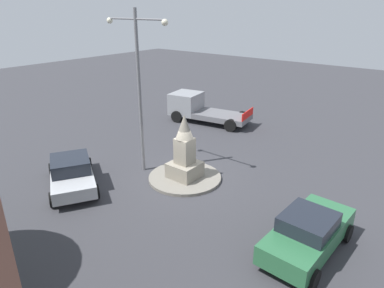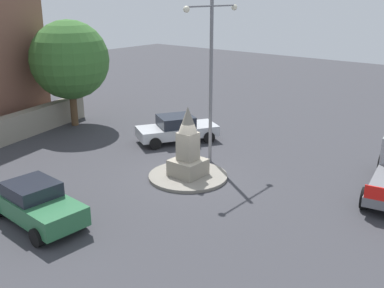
{
  "view_description": "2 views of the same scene",
  "coord_description": "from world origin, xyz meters",
  "px_view_note": "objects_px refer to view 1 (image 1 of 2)",
  "views": [
    {
      "loc": [
        -9.48,
        11.4,
        7.78
      ],
      "look_at": [
        -0.22,
        -0.28,
        1.79
      ],
      "focal_mm": 32.0,
      "sensor_mm": 36.0,
      "label": 1
    },
    {
      "loc": [
        -14.35,
        -12.04,
        7.83
      ],
      "look_at": [
        0.36,
        0.06,
        1.48
      ],
      "focal_mm": 42.44,
      "sensor_mm": 36.0,
      "label": 2
    }
  ],
  "objects_px": {
    "car_silver_passing": "(71,172)",
    "truck_grey_parked_right": "(198,108)",
    "streetlamp": "(139,78)",
    "monument": "(185,153)",
    "car_green_waiting": "(308,233)"
  },
  "relations": [
    {
      "from": "streetlamp",
      "to": "car_silver_passing",
      "type": "distance_m",
      "value": 5.32
    },
    {
      "from": "monument",
      "to": "car_silver_passing",
      "type": "height_order",
      "value": "monument"
    },
    {
      "from": "car_silver_passing",
      "to": "car_green_waiting",
      "type": "bearing_deg",
      "value": -167.41
    },
    {
      "from": "streetlamp",
      "to": "car_green_waiting",
      "type": "height_order",
      "value": "streetlamp"
    },
    {
      "from": "streetlamp",
      "to": "truck_grey_parked_right",
      "type": "bearing_deg",
      "value": -71.36
    },
    {
      "from": "car_green_waiting",
      "to": "car_silver_passing",
      "type": "height_order",
      "value": "car_green_waiting"
    },
    {
      "from": "car_silver_passing",
      "to": "truck_grey_parked_right",
      "type": "bearing_deg",
      "value": -82.71
    },
    {
      "from": "monument",
      "to": "truck_grey_parked_right",
      "type": "bearing_deg",
      "value": -56.62
    },
    {
      "from": "monument",
      "to": "streetlamp",
      "type": "relative_size",
      "value": 0.4
    },
    {
      "from": "monument",
      "to": "car_green_waiting",
      "type": "height_order",
      "value": "monument"
    },
    {
      "from": "streetlamp",
      "to": "monument",
      "type": "bearing_deg",
      "value": -167.16
    },
    {
      "from": "truck_grey_parked_right",
      "to": "streetlamp",
      "type": "bearing_deg",
      "value": 108.64
    },
    {
      "from": "monument",
      "to": "car_green_waiting",
      "type": "xyz_separation_m",
      "value": [
        -6.63,
        1.53,
        -0.6
      ]
    },
    {
      "from": "car_green_waiting",
      "to": "truck_grey_parked_right",
      "type": "relative_size",
      "value": 0.7
    },
    {
      "from": "car_green_waiting",
      "to": "car_silver_passing",
      "type": "bearing_deg",
      "value": 12.59
    }
  ]
}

